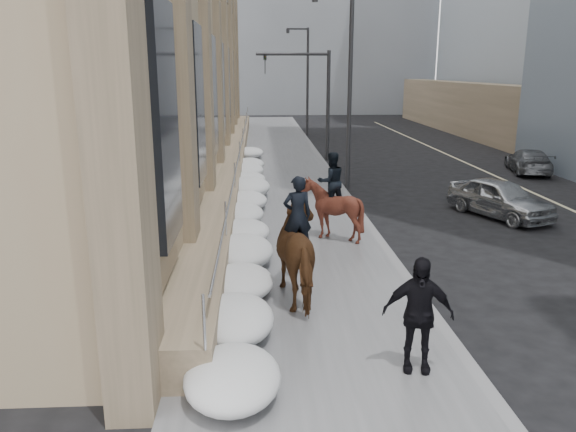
{
  "coord_description": "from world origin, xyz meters",
  "views": [
    {
      "loc": [
        -0.96,
        -9.72,
        5.0
      ],
      "look_at": [
        -0.28,
        2.84,
        1.7
      ],
      "focal_mm": 35.0,
      "sensor_mm": 36.0,
      "label": 1
    }
  ],
  "objects_px": {
    "car_silver": "(500,198)",
    "car_grey": "(529,161)",
    "mounted_horse_left": "(304,251)",
    "pedestrian": "(418,314)",
    "mounted_horse_right": "(331,204)"
  },
  "relations": [
    {
      "from": "mounted_horse_right",
      "to": "car_grey",
      "type": "height_order",
      "value": "mounted_horse_right"
    },
    {
      "from": "mounted_horse_left",
      "to": "car_grey",
      "type": "distance_m",
      "value": 19.84
    },
    {
      "from": "mounted_horse_left",
      "to": "mounted_horse_right",
      "type": "bearing_deg",
      "value": -116.11
    },
    {
      "from": "car_silver",
      "to": "mounted_horse_left",
      "type": "bearing_deg",
      "value": -159.63
    },
    {
      "from": "mounted_horse_right",
      "to": "pedestrian",
      "type": "relative_size",
      "value": 1.3
    },
    {
      "from": "mounted_horse_left",
      "to": "pedestrian",
      "type": "distance_m",
      "value": 3.49
    },
    {
      "from": "car_silver",
      "to": "car_grey",
      "type": "height_order",
      "value": "car_silver"
    },
    {
      "from": "mounted_horse_right",
      "to": "car_silver",
      "type": "relative_size",
      "value": 0.65
    },
    {
      "from": "car_grey",
      "to": "pedestrian",
      "type": "bearing_deg",
      "value": 73.1
    },
    {
      "from": "mounted_horse_right",
      "to": "pedestrian",
      "type": "distance_m",
      "value": 7.55
    },
    {
      "from": "mounted_horse_left",
      "to": "pedestrian",
      "type": "bearing_deg",
      "value": 106.24
    },
    {
      "from": "mounted_horse_right",
      "to": "car_grey",
      "type": "xyz_separation_m",
      "value": [
        11.29,
        10.99,
        -0.57
      ]
    },
    {
      "from": "car_silver",
      "to": "car_grey",
      "type": "xyz_separation_m",
      "value": [
        5.05,
        8.36,
        -0.08
      ]
    },
    {
      "from": "pedestrian",
      "to": "car_grey",
      "type": "xyz_separation_m",
      "value": [
        10.82,
        18.53,
        -0.51
      ]
    },
    {
      "from": "pedestrian",
      "to": "mounted_horse_right",
      "type": "bearing_deg",
      "value": 103.38
    }
  ]
}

